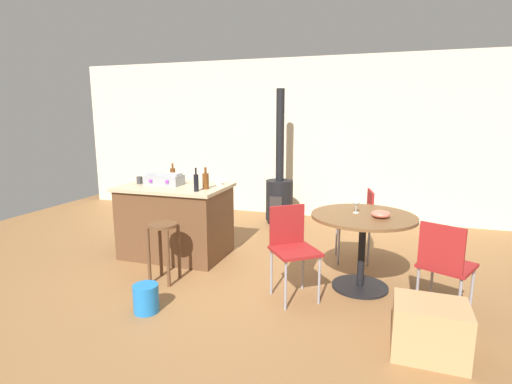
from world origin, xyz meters
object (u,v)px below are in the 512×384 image
Objects in this scene: plastic_bucket at (146,298)px; folding_chair_far at (292,244)px; toolbox at (164,179)px; bottle_2 at (196,182)px; folding_chair_left at (445,262)px; cup_1 at (154,177)px; wood_stove at (279,192)px; wine_glass at (356,203)px; bottle_1 at (206,181)px; wooden_stool at (163,241)px; serving_bowl at (381,214)px; folding_chair_near at (359,219)px; cardboard_box at (430,329)px; cup_2 at (140,180)px; dining_table at (363,232)px; kitchen_island at (176,220)px; cup_0 at (219,181)px; bottle_0 at (173,174)px.

folding_chair_far is at bearing 31.31° from plastic_bucket.
bottle_2 is at bearing -25.19° from toolbox.
folding_chair_left is 7.65× the size of cup_1.
toolbox is (-3.11, 0.73, 0.45)m from folding_chair_left.
wine_glass is at bearing -57.39° from wood_stove.
bottle_2 is (-2.54, 0.46, 0.48)m from folding_chair_left.
bottle_1 is at bearing 175.27° from wine_glass.
wooden_stool is 3.50× the size of serving_bowl.
cup_1 is at bearing -175.15° from folding_chair_near.
folding_chair_far is at bearing -72.89° from wood_stove.
folding_chair_near is 1.68× the size of cardboard_box.
toolbox is 4.02× the size of cup_1.
cup_2 is at bearing -169.21° from folding_chair_near.
dining_table reaches higher than wooden_stool.
wine_glass is at bearing 119.63° from cardboard_box.
bottle_1 is at bearing -11.92° from kitchen_island.
cup_0 is 1.75m from wine_glass.
folding_chair_far is 1.37m from cardboard_box.
wood_stove reaches higher than cup_2.
wood_stove is (-2.11, 2.56, 0.02)m from folding_chair_left.
cup_1 is 2.95m from serving_bowl.
folding_chair_left is 3.58m from cup_1.
folding_chair_near is at bearing 18.74° from bottle_1.
dining_table is 7.16× the size of wine_glass.
cup_0 is at bearing 165.09° from wine_glass.
folding_chair_left is 3.37m from bottle_0.
bottle_0 is at bearing 137.22° from bottle_2.
bottle_2 is at bearing 155.87° from cardboard_box.
plastic_bucket is at bearing -90.90° from cup_0.
folding_chair_far reaches higher than plastic_bucket.
folding_chair_near is 0.81m from wine_glass.
kitchen_island is 2.50× the size of cardboard_box.
bottle_2 is (0.57, -0.27, 0.04)m from toolbox.
cup_2 is (-0.91, 0.24, -0.06)m from bottle_2.
bottle_0 is (-1.84, 1.02, 0.45)m from folding_chair_far.
serving_bowl reaches higher than plastic_bucket.
bottle_0 is 2.04m from plastic_bucket.
dining_table is 0.80m from folding_chair_near.
wooden_stool is 1.36m from folding_chair_far.
plastic_bucket is at bearing -66.34° from toolbox.
bottle_1 is 0.17m from bottle_2.
cup_0 is at bearing 89.10° from plastic_bucket.
bottle_0 reaches higher than folding_chair_left.
folding_chair_left is at bearing -33.85° from serving_bowl.
cup_2 is at bearing 173.34° from serving_bowl.
cardboard_box is at bearing -104.10° from folding_chair_left.
bottle_1 is 0.95m from cup_2.
serving_bowl is at bearing -14.51° from bottle_0.
wine_glass is at bearing 0.78° from bottle_2.
bottle_1 is at bearing 76.53° from bottle_2.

